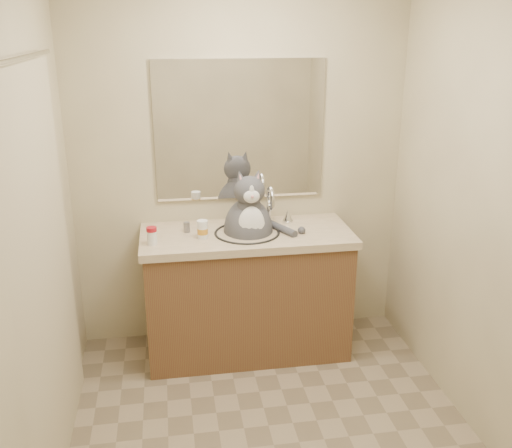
{
  "coord_description": "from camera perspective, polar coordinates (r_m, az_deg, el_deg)",
  "views": [
    {
      "loc": [
        -0.48,
        -2.4,
        2.1
      ],
      "look_at": [
        0.01,
        0.65,
        1.01
      ],
      "focal_mm": 40.0,
      "sensor_mm": 36.0,
      "label": 1
    }
  ],
  "objects": [
    {
      "name": "pill_bottle_orange",
      "position": [
        3.52,
        -5.37,
        -0.57
      ],
      "size": [
        0.08,
        0.08,
        0.11
      ],
      "rotation": [
        0.0,
        0.0,
        -0.18
      ],
      "color": "white",
      "rests_on": "vanity"
    },
    {
      "name": "vanity",
      "position": [
        3.79,
        -0.91,
        -6.59
      ],
      "size": [
        1.34,
        0.59,
        1.12
      ],
      "color": "brown",
      "rests_on": "ground"
    },
    {
      "name": "shower_curtain",
      "position": [
        2.78,
        -20.22,
        -4.52
      ],
      "size": [
        0.02,
        1.3,
        1.93
      ],
      "color": "#B8AA8B",
      "rests_on": "ground"
    },
    {
      "name": "room",
      "position": [
        2.61,
        2.07,
        -0.8
      ],
      "size": [
        2.22,
        2.52,
        2.42
      ],
      "color": "gray",
      "rests_on": "ground"
    },
    {
      "name": "pill_bottle_redcap",
      "position": [
        3.46,
        -10.37,
        -1.16
      ],
      "size": [
        0.07,
        0.07,
        0.11
      ],
      "rotation": [
        0.0,
        0.0,
        0.13
      ],
      "color": "white",
      "rests_on": "vanity"
    },
    {
      "name": "grey_canister",
      "position": [
        3.64,
        -6.94,
        -0.32
      ],
      "size": [
        0.04,
        0.04,
        0.07
      ],
      "rotation": [
        0.0,
        0.0,
        -0.07
      ],
      "color": "slate",
      "rests_on": "vanity"
    },
    {
      "name": "cat",
      "position": [
        3.62,
        -0.71,
        -0.16
      ],
      "size": [
        0.45,
        0.35,
        0.62
      ],
      "rotation": [
        0.0,
        0.0,
        0.03
      ],
      "color": "#4D4D52",
      "rests_on": "vanity"
    },
    {
      "name": "mirror",
      "position": [
        3.73,
        -1.61,
        9.31
      ],
      "size": [
        1.1,
        0.02,
        0.9
      ],
      "primitive_type": "cube",
      "color": "white",
      "rests_on": "room"
    }
  ]
}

